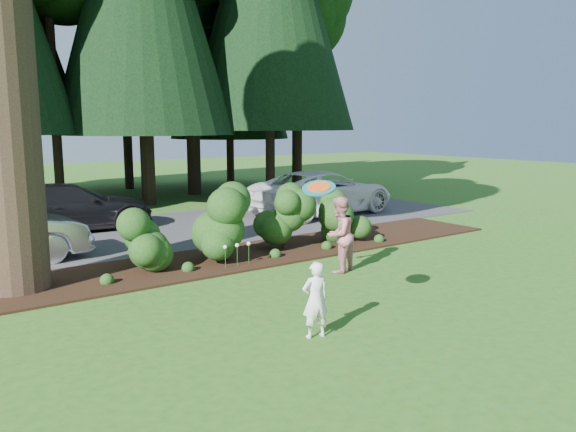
# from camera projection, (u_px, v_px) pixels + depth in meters

# --- Properties ---
(ground) EXTENTS (80.00, 80.00, 0.00)m
(ground) POSITION_uv_depth(u_px,v_px,m) (316.00, 292.00, 10.68)
(ground) COLOR #2C5B1A
(ground) RESTS_ON ground
(mulch_bed) EXTENTS (16.00, 2.50, 0.05)m
(mulch_bed) POSITION_uv_depth(u_px,v_px,m) (230.00, 258.00, 13.28)
(mulch_bed) COLOR black
(mulch_bed) RESTS_ON ground
(driveway) EXTENTS (22.00, 6.00, 0.03)m
(driveway) POSITION_uv_depth(u_px,v_px,m) (158.00, 231.00, 16.69)
(driveway) COLOR #38383A
(driveway) RESTS_ON ground
(shrub_row) EXTENTS (6.53, 1.60, 1.61)m
(shrub_row) POSITION_uv_depth(u_px,v_px,m) (260.00, 223.00, 13.51)
(shrub_row) COLOR #193C12
(shrub_row) RESTS_ON ground
(lily_cluster) EXTENTS (0.69, 0.09, 0.57)m
(lily_cluster) POSITION_uv_depth(u_px,v_px,m) (237.00, 246.00, 12.35)
(lily_cluster) COLOR #193C12
(lily_cluster) RESTS_ON ground
(car_white_suv) EXTENTS (5.68, 2.95, 1.53)m
(car_white_suv) POSITION_uv_depth(u_px,v_px,m) (323.00, 192.00, 19.72)
(car_white_suv) COLOR white
(car_white_suv) RESTS_ON driveway
(car_dark_suv) EXTENTS (4.98, 2.25, 1.42)m
(car_dark_suv) POSITION_uv_depth(u_px,v_px,m) (68.00, 207.00, 16.54)
(car_dark_suv) COLOR black
(car_dark_suv) RESTS_ON driveway
(child) EXTENTS (0.47, 0.36, 1.16)m
(child) POSITION_uv_depth(u_px,v_px,m) (315.00, 300.00, 8.32)
(child) COLOR white
(child) RESTS_ON ground
(adult) EXTENTS (0.96, 0.85, 1.64)m
(adult) POSITION_uv_depth(u_px,v_px,m) (339.00, 235.00, 12.00)
(adult) COLOR #B41836
(adult) RESTS_ON ground
(frisbee) EXTENTS (0.50, 0.48, 0.25)m
(frisbee) POSITION_uv_depth(u_px,v_px,m) (319.00, 188.00, 8.00)
(frisbee) COLOR #156D77
(frisbee) RESTS_ON ground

